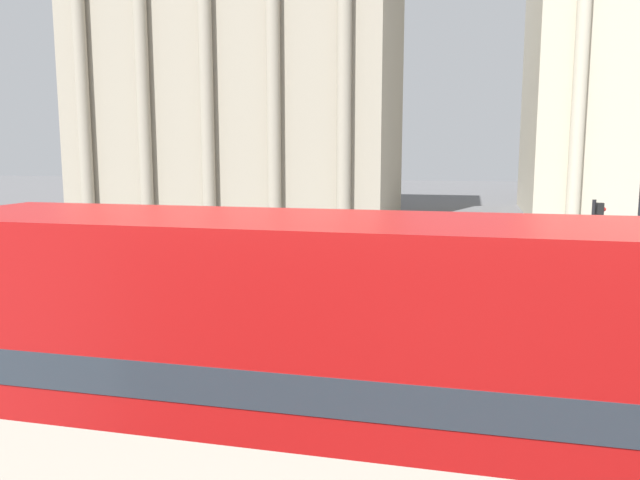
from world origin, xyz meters
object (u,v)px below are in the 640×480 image
Objects in this scene: double_decker_bus at (338,364)px; traffic_light_near at (556,283)px; car_silver at (380,265)px; pedestrian_grey at (612,235)px; traffic_light_mid at (595,237)px; plaza_building_left at (241,54)px; pedestrian_white at (491,248)px.

traffic_light_near is at bearing 56.83° from double_decker_bus.
pedestrian_grey is (9.83, 8.68, 0.32)m from car_silver.
plaza_building_left is at bearing 130.79° from traffic_light_mid.
plaza_building_left is at bearing 108.09° from double_decker_bus.
traffic_light_near reaches higher than traffic_light_mid.
traffic_light_near is at bearing -59.47° from plaza_building_left.
pedestrian_white is at bearing 78.56° from double_decker_bus.
plaza_building_left is 5.73× the size of car_silver.
double_decker_bus is at bearing -119.08° from traffic_light_near.
car_silver is 5.56m from pedestrian_white.
traffic_light_mid is 0.82× the size of car_silver.
double_decker_bus is 6.09× the size of pedestrian_grey.
traffic_light_mid reaches higher than pedestrian_white.
traffic_light_mid is 6.51m from pedestrian_white.
car_silver is 2.56× the size of pedestrian_white.
car_silver is 13.12m from pedestrian_grey.
pedestrian_white reaches higher than car_silver.
double_decker_bus is at bearing 156.49° from pedestrian_white.
traffic_light_near is 1.99× the size of pedestrian_grey.
pedestrian_grey is (4.81, 18.29, -1.28)m from traffic_light_near.
double_decker_bus is 15.81m from car_silver.
pedestrian_grey reaches higher than car_silver.
double_decker_bus reaches higher than pedestrian_white.
pedestrian_grey is at bearing -64.68° from pedestrian_white.
pedestrian_grey is at bearing 31.83° from car_silver.
traffic_light_near is at bearing -105.42° from traffic_light_mid.
pedestrian_white is at bearing 117.72° from traffic_light_mid.
traffic_light_near is (3.35, 6.02, -0.04)m from double_decker_bus.
pedestrian_grey is at bearing 75.75° from traffic_light_mid.
traffic_light_mid is at bearing 74.58° from traffic_light_near.
pedestrian_white is at bearing 93.69° from traffic_light_near.
car_silver is at bearing 164.54° from traffic_light_mid.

